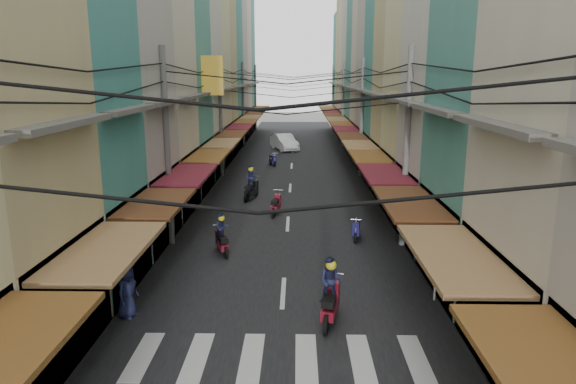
# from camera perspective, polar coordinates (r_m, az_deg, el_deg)

# --- Properties ---
(ground) EXTENTS (160.00, 160.00, 0.00)m
(ground) POSITION_cam_1_polar(r_m,az_deg,el_deg) (19.17, -0.37, -8.72)
(ground) COLOR slate
(ground) RESTS_ON ground
(road) EXTENTS (10.00, 80.00, 0.02)m
(road) POSITION_cam_1_polar(r_m,az_deg,el_deg) (38.47, 0.37, 2.39)
(road) COLOR black
(road) RESTS_ON ground
(sidewalk_left) EXTENTS (3.00, 80.00, 0.06)m
(sidewalk_left) POSITION_cam_1_polar(r_m,az_deg,el_deg) (39.08, -9.21, 2.42)
(sidewalk_left) COLOR gray
(sidewalk_left) RESTS_ON ground
(sidewalk_right) EXTENTS (3.00, 80.00, 0.06)m
(sidewalk_right) POSITION_cam_1_polar(r_m,az_deg,el_deg) (38.93, 9.99, 2.35)
(sidewalk_right) COLOR gray
(sidewalk_right) RESTS_ON ground
(crosswalk) EXTENTS (7.55, 2.40, 0.01)m
(crosswalk) POSITION_cam_1_polar(r_m,az_deg,el_deg) (13.77, -1.02, -17.90)
(crosswalk) COLOR silver
(crosswalk) RESTS_ON ground
(building_row_left) EXTENTS (7.80, 67.67, 23.70)m
(building_row_left) POSITION_cam_1_polar(r_m,az_deg,el_deg) (35.47, -13.18, 17.01)
(building_row_left) COLOR beige
(building_row_left) RESTS_ON ground
(building_row_right) EXTENTS (7.80, 68.98, 22.59)m
(building_row_right) POSITION_cam_1_polar(r_m,az_deg,el_deg) (35.13, 13.90, 16.42)
(building_row_right) COLOR teal
(building_row_right) RESTS_ON ground
(utility_poles) EXTENTS (10.20, 66.13, 8.20)m
(utility_poles) POSITION_cam_1_polar(r_m,az_deg,el_deg) (32.83, 0.28, 12.12)
(utility_poles) COLOR slate
(utility_poles) RESTS_ON ground
(white_car) EXTENTS (5.67, 3.70, 1.86)m
(white_car) POSITION_cam_1_polar(r_m,az_deg,el_deg) (49.11, -0.41, 4.70)
(white_car) COLOR silver
(white_car) RESTS_ON ground
(bicycle) EXTENTS (1.57, 0.70, 1.05)m
(bicycle) POSITION_cam_1_polar(r_m,az_deg,el_deg) (21.44, 20.35, -7.17)
(bicycle) COLOR black
(bicycle) RESTS_ON ground
(moving_scooters) EXTENTS (6.01, 28.16, 2.00)m
(moving_scooters) POSITION_cam_1_polar(r_m,az_deg,el_deg) (24.00, -1.51, -2.82)
(moving_scooters) COLOR black
(moving_scooters) RESTS_ON ground
(parked_scooters) EXTENTS (12.63, 16.26, 1.00)m
(parked_scooters) POSITION_cam_1_polar(r_m,az_deg,el_deg) (16.04, 15.76, -11.91)
(parked_scooters) COLOR black
(parked_scooters) RESTS_ON ground
(pedestrians) EXTENTS (12.92, 18.49, 2.25)m
(pedestrians) POSITION_cam_1_polar(r_m,az_deg,el_deg) (22.14, -11.06, -3.11)
(pedestrians) COLOR #261F2A
(pedestrians) RESTS_ON ground
(market_umbrella) EXTENTS (2.44, 2.44, 2.57)m
(market_umbrella) POSITION_cam_1_polar(r_m,az_deg,el_deg) (17.43, 21.65, -4.03)
(market_umbrella) COLOR #B2B2B7
(market_umbrella) RESTS_ON ground
(traffic_sign) EXTENTS (0.10, 0.57, 2.58)m
(traffic_sign) POSITION_cam_1_polar(r_m,az_deg,el_deg) (16.79, 16.24, -5.77)
(traffic_sign) COLOR slate
(traffic_sign) RESTS_ON ground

